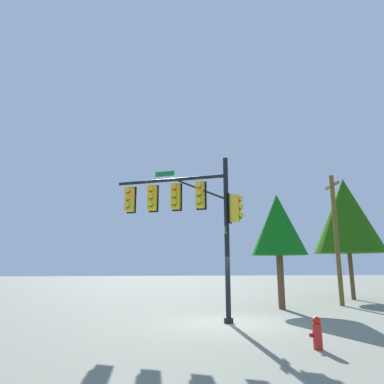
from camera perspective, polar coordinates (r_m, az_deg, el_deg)
The scene contains 6 objects.
ground_plane at distance 14.14m, azimuth 6.11°, elevation -20.82°, with size 120.00×120.00×0.00m, color gray.
signal_pole_assembly at distance 14.61m, azimuth -0.89°, elevation -2.36°, with size 5.24×2.55×6.60m.
utility_pole at distance 21.38m, azimuth 22.81°, elevation -6.65°, with size 0.32×1.80×7.35m.
fire_hydrant at distance 10.40m, azimuth 20.04°, elevation -21.12°, with size 0.33×0.24×0.83m.
tree_near at distance 18.92m, azimuth 14.05°, elevation -5.31°, with size 2.91×2.91×5.92m.
tree_mid at distance 25.48m, azimuth 24.17°, elevation -3.52°, with size 4.53×4.53×8.01m.
Camera 1 is at (3.02, 13.64, 2.18)m, focal length 32.16 mm.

